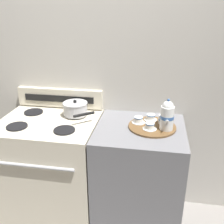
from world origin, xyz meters
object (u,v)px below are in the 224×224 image
at_px(teacup_left, 151,117).
at_px(teacup_right, 150,126).
at_px(teacup_front, 138,120).
at_px(teapot, 167,115).
at_px(stove, 53,169).
at_px(serving_tray, 152,127).
at_px(creamer_jug, 163,119).
at_px(saucepan, 76,109).

bearing_deg(teacup_left, teacup_right, -90.95).
bearing_deg(teacup_front, teacup_left, 33.92).
xyz_separation_m(teapot, teacup_right, (-0.12, -0.02, -0.09)).
bearing_deg(teacup_front, stove, -175.04).
relative_size(serving_tray, creamer_jug, 5.05).
bearing_deg(teacup_right, creamer_jug, 50.36).
bearing_deg(teacup_left, serving_tray, -82.15).
distance_m(stove, creamer_jug, 1.03).
bearing_deg(creamer_jug, teacup_right, -129.64).
xyz_separation_m(teacup_front, creamer_jug, (0.19, 0.02, 0.01)).
distance_m(teacup_left, teacup_front, 0.11).
xyz_separation_m(teacup_left, teacup_front, (-0.09, -0.06, 0.00)).
relative_size(stove, serving_tray, 2.57).
distance_m(saucepan, teacup_right, 0.64).
relative_size(stove, teacup_front, 9.05).
bearing_deg(serving_tray, teapot, -21.49).
height_order(serving_tray, teacup_left, teacup_left).
height_order(serving_tray, creamer_jug, creamer_jug).
xyz_separation_m(serving_tray, teacup_front, (-0.11, 0.04, 0.03)).
height_order(stove, creamer_jug, creamer_jug).
height_order(serving_tray, teapot, teapot).
distance_m(teapot, teacup_right, 0.15).
relative_size(stove, teapot, 3.90).
relative_size(teacup_front, creamer_jug, 1.43).
distance_m(saucepan, serving_tray, 0.64).
bearing_deg(serving_tray, teacup_front, 160.64).
xyz_separation_m(teapot, teacup_front, (-0.21, 0.08, -0.09)).
distance_m(saucepan, teacup_left, 0.62).
relative_size(saucepan, serving_tray, 0.85).
height_order(teapot, teacup_left, teapot).
xyz_separation_m(saucepan, teacup_right, (0.61, -0.18, -0.03)).
height_order(saucepan, creamer_jug, saucepan).
distance_m(stove, teacup_left, 0.95).
relative_size(saucepan, teacup_right, 3.00).
bearing_deg(teacup_left, saucepan, 178.57).
bearing_deg(teacup_left, teapot, -50.47).
relative_size(saucepan, teacup_left, 3.00).
height_order(teapot, creamer_jug, teapot).
distance_m(saucepan, creamer_jug, 0.71).
xyz_separation_m(teacup_right, creamer_jug, (0.09, 0.11, 0.01)).
xyz_separation_m(teacup_left, teacup_right, (-0.00, -0.16, 0.00)).
bearing_deg(creamer_jug, serving_tray, -145.21).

